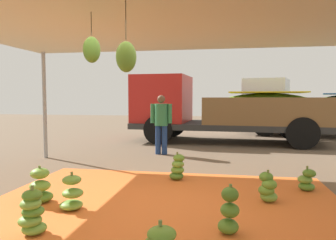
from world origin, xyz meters
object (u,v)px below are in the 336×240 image
object	(u,v)px
banana_bunch_4	(41,187)
banana_bunch_7	(178,168)
banana_bunch_6	(268,188)
banana_bunch_2	(32,213)
banana_bunch_5	(229,212)
cargo_truck_main	(221,109)
banana_bunch_3	(72,194)
cargo_truck_far	(315,107)
banana_bunch_0	(307,181)
worker_0	(161,120)

from	to	relation	value
banana_bunch_4	banana_bunch_7	world-z (taller)	banana_bunch_4
banana_bunch_6	banana_bunch_2	bearing A→B (deg)	-149.83
banana_bunch_5	cargo_truck_main	size ratio (longest dim) A/B	0.09
banana_bunch_3	cargo_truck_far	world-z (taller)	cargo_truck_far
banana_bunch_0	worker_0	bearing A→B (deg)	135.37
banana_bunch_5	worker_0	distance (m)	5.47
banana_bunch_0	banana_bunch_5	world-z (taller)	banana_bunch_5
banana_bunch_6	cargo_truck_far	bearing A→B (deg)	71.77
banana_bunch_0	cargo_truck_far	size ratio (longest dim) A/B	0.06
banana_bunch_4	banana_bunch_5	size ratio (longest dim) A/B	0.96
banana_bunch_0	cargo_truck_main	xyz separation A→B (m)	(-1.53, 5.98, 1.02)
banana_bunch_4	worker_0	bearing A→B (deg)	77.47
banana_bunch_0	worker_0	world-z (taller)	worker_0
banana_bunch_0	cargo_truck_far	distance (m)	8.91
banana_bunch_2	banana_bunch_5	distance (m)	2.31
banana_bunch_2	banana_bunch_0	bearing A→B (deg)	33.62
banana_bunch_3	banana_bunch_0	bearing A→B (deg)	23.97
banana_bunch_4	banana_bunch_6	xyz separation A→B (m)	(3.40, 0.62, -0.03)
banana_bunch_7	worker_0	xyz separation A→B (m)	(-0.86, 2.75, 0.73)
banana_bunch_0	banana_bunch_4	world-z (taller)	banana_bunch_4
banana_bunch_5	banana_bunch_0	bearing A→B (deg)	56.34
banana_bunch_4	cargo_truck_main	world-z (taller)	cargo_truck_main
banana_bunch_2	banana_bunch_3	size ratio (longest dim) A/B	1.05
banana_bunch_5	banana_bunch_2	bearing A→B (deg)	-170.18
banana_bunch_6	banana_bunch_7	bearing A→B (deg)	144.93
banana_bunch_4	banana_bunch_2	bearing A→B (deg)	-63.15
banana_bunch_6	cargo_truck_main	size ratio (longest dim) A/B	0.07
banana_bunch_0	banana_bunch_3	bearing A→B (deg)	-156.03
banana_bunch_0	banana_bunch_2	xyz separation A→B (m)	(-3.61, -2.40, 0.07)
cargo_truck_main	worker_0	size ratio (longest dim) A/B	4.15
banana_bunch_2	cargo_truck_far	bearing A→B (deg)	61.57
banana_bunch_4	banana_bunch_5	xyz separation A→B (m)	(2.80, -0.65, 0.01)
banana_bunch_0	banana_bunch_6	bearing A→B (deg)	-135.30
banana_bunch_2	banana_bunch_5	bearing A→B (deg)	9.82
banana_bunch_3	banana_bunch_7	size ratio (longest dim) A/B	1.01
banana_bunch_2	banana_bunch_4	distance (m)	1.17
banana_bunch_7	worker_0	size ratio (longest dim) A/B	0.32
banana_bunch_6	worker_0	size ratio (longest dim) A/B	0.30
cargo_truck_far	worker_0	distance (m)	7.71
banana_bunch_2	banana_bunch_3	distance (m)	0.84
banana_bunch_0	banana_bunch_6	distance (m)	1.04
banana_bunch_5	banana_bunch_6	xyz separation A→B (m)	(0.60, 1.27, -0.04)
cargo_truck_main	banana_bunch_3	bearing A→B (deg)	-104.82
banana_bunch_5	cargo_truck_far	world-z (taller)	cargo_truck_far
banana_bunch_0	cargo_truck_main	distance (m)	6.25
banana_bunch_0	banana_bunch_5	bearing A→B (deg)	-123.66
banana_bunch_2	cargo_truck_main	world-z (taller)	cargo_truck_main
banana_bunch_0	banana_bunch_7	bearing A→B (deg)	171.16
cargo_truck_far	banana_bunch_5	bearing A→B (deg)	-109.09
banana_bunch_2	worker_0	xyz separation A→B (m)	(0.46, 5.50, 0.72)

